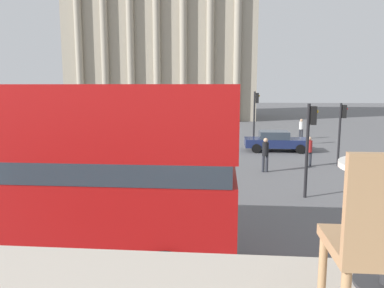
% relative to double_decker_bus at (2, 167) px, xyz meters
% --- Properties ---
extents(double_decker_bus, '(10.88, 2.77, 4.33)m').
position_rel_double_decker_bus_xyz_m(double_decker_bus, '(0.00, 0.00, 0.00)').
color(double_decker_bus, black).
rests_on(double_decker_bus, ground_plane).
extents(cafe_chair_0, '(0.40, 0.40, 0.91)m').
position_rel_double_decker_bus_xyz_m(cafe_chair_0, '(5.82, -6.60, 1.22)').
color(cafe_chair_0, '#A87F56').
rests_on(cafe_chair_0, cafe_floor_slab).
extents(plaza_building_left, '(25.04, 14.33, 25.08)m').
position_rel_double_decker_bus_xyz_m(plaza_building_left, '(-3.13, 45.04, 10.11)').
color(plaza_building_left, '#A39984').
rests_on(plaza_building_left, ground_plane).
extents(traffic_light_near, '(0.42, 0.24, 3.65)m').
position_rel_double_decker_bus_xyz_m(traffic_light_near, '(8.42, 6.32, -0.02)').
color(traffic_light_near, black).
rests_on(traffic_light_near, ground_plane).
extents(traffic_light_mid, '(0.42, 0.24, 3.41)m').
position_rel_double_decker_bus_xyz_m(traffic_light_mid, '(11.47, 12.54, -0.17)').
color(traffic_light_mid, black).
rests_on(traffic_light_mid, ground_plane).
extents(traffic_light_far, '(0.42, 0.24, 3.96)m').
position_rel_double_decker_bus_xyz_m(traffic_light_far, '(7.32, 18.13, 0.16)').
color(traffic_light_far, black).
rests_on(traffic_light_far, ground_plane).
extents(car_navy, '(4.20, 1.93, 1.35)m').
position_rel_double_decker_bus_xyz_m(car_navy, '(8.63, 16.99, -1.72)').
color(car_navy, black).
rests_on(car_navy, ground_plane).
extents(pedestrian_olive, '(0.32, 0.32, 1.76)m').
position_rel_double_decker_bus_xyz_m(pedestrian_olive, '(-1.01, 25.21, -1.40)').
color(pedestrian_olive, '#282B33').
rests_on(pedestrian_olive, ground_plane).
extents(pedestrian_red, '(0.32, 0.32, 1.63)m').
position_rel_double_decker_bus_xyz_m(pedestrian_red, '(9.74, 12.19, -1.49)').
color(pedestrian_red, '#282B33').
rests_on(pedestrian_red, ground_plane).
extents(pedestrian_black, '(0.32, 0.32, 1.74)m').
position_rel_double_decker_bus_xyz_m(pedestrian_black, '(7.25, 10.62, -1.41)').
color(pedestrian_black, '#282B33').
rests_on(pedestrian_black, ground_plane).
extents(pedestrian_white, '(0.32, 0.32, 1.66)m').
position_rel_double_decker_bus_xyz_m(pedestrian_white, '(11.49, 23.12, -1.46)').
color(pedestrian_white, '#282B33').
rests_on(pedestrian_white, ground_plane).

